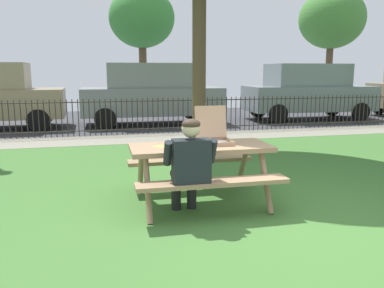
# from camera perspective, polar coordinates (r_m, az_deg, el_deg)

# --- Properties ---
(ground) EXTENTS (28.00, 10.77, 0.02)m
(ground) POSITION_cam_1_polar(r_m,az_deg,el_deg) (5.88, 7.10, -6.55)
(ground) COLOR #417131
(cobblestone_walkway) EXTENTS (28.00, 1.40, 0.01)m
(cobblestone_walkway) POSITION_cam_1_polar(r_m,az_deg,el_deg) (10.28, -2.00, 0.98)
(cobblestone_walkway) COLOR gray
(street_asphalt) EXTENTS (28.00, 6.77, 0.01)m
(street_asphalt) POSITION_cam_1_polar(r_m,az_deg,el_deg) (14.27, -5.24, 3.65)
(street_asphalt) COLOR #38383D
(picnic_table_foreground) EXTENTS (1.81, 1.49, 0.79)m
(picnic_table_foreground) POSITION_cam_1_polar(r_m,az_deg,el_deg) (5.09, 1.24, -2.10)
(picnic_table_foreground) COLOR #9F7B5B
(picnic_table_foreground) RESTS_ON ground
(pizza_box_open) EXTENTS (0.46, 0.51, 0.48)m
(pizza_box_open) POSITION_cam_1_polar(r_m,az_deg,el_deg) (5.22, 3.05, 1.42)
(pizza_box_open) COLOR tan
(pizza_box_open) RESTS_ON picnic_table_foreground
(pizza_slice_on_table) EXTENTS (0.27, 0.16, 0.02)m
(pizza_slice_on_table) POSITION_cam_1_polar(r_m,az_deg,el_deg) (5.01, -3.77, -0.23)
(pizza_slice_on_table) COLOR #E9CA4A
(pizza_slice_on_table) RESTS_ON picnic_table_foreground
(adult_at_table) EXTENTS (0.61, 0.59, 1.19)m
(adult_at_table) POSITION_cam_1_polar(r_m,az_deg,el_deg) (4.54, -0.38, -2.88)
(adult_at_table) COLOR black
(adult_at_table) RESTS_ON ground
(iron_fence_streetside) EXTENTS (18.94, 0.03, 0.98)m
(iron_fence_streetside) POSITION_cam_1_polar(r_m,az_deg,el_deg) (10.89, -2.74, 4.20)
(iron_fence_streetside) COLOR #2D2823
(iron_fence_streetside) RESTS_ON ground
(parked_car_center) EXTENTS (4.43, 1.97, 1.94)m
(parked_car_center) POSITION_cam_1_polar(r_m,az_deg,el_deg) (12.70, -5.93, 7.36)
(parked_car_center) COLOR gray
(parked_car_center) RESTS_ON ground
(parked_car_right) EXTENTS (4.46, 2.04, 1.94)m
(parked_car_right) POSITION_cam_1_polar(r_m,az_deg,el_deg) (14.49, 16.46, 7.39)
(parked_car_right) COLOR slate
(parked_car_right) RESTS_ON ground
(far_tree_midleft) EXTENTS (3.10, 3.10, 5.56)m
(far_tree_midleft) POSITION_cam_1_polar(r_m,az_deg,el_deg) (19.64, -7.29, 17.59)
(far_tree_midleft) COLOR brown
(far_tree_midleft) RESTS_ON ground
(far_tree_center) EXTENTS (3.45, 3.45, 5.96)m
(far_tree_center) POSITION_cam_1_polar(r_m,az_deg,el_deg) (23.06, 19.63, 16.66)
(far_tree_center) COLOR brown
(far_tree_center) RESTS_ON ground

